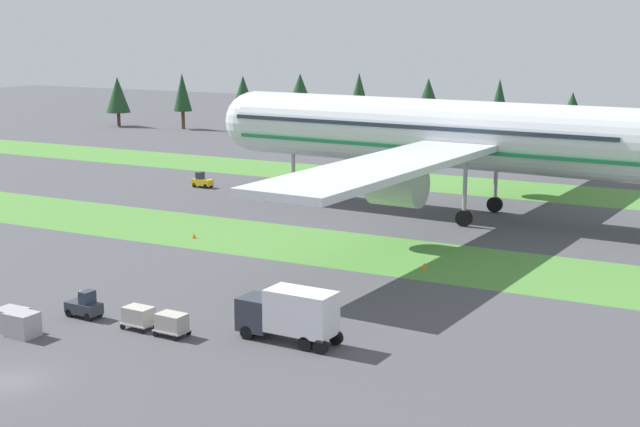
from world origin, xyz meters
The scene contains 15 objects.
ground_plane centered at (0.00, 0.00, 0.00)m, with size 400.00×400.00×0.00m, color #47474C.
grass_strip_near centered at (0.00, 37.94, 0.00)m, with size 320.00×13.24×0.01m, color #4C8438.
grass_strip_far centered at (0.00, 76.43, 0.00)m, with size 320.00×13.24×0.01m, color #4C8438.
airliner centered at (6.61, 57.11, 8.93)m, with size 60.80×75.17×24.90m.
baggage_tug centered at (-4.51, 11.17, 0.81)m, with size 2.65×1.41×1.97m.
cargo_dolly_lead centered at (0.51, 10.95, 0.92)m, with size 2.26×1.59×1.55m.
cargo_dolly_second centered at (3.41, 10.82, 0.92)m, with size 2.26×1.59×1.55m.
catering_truck centered at (10.84, 13.57, 1.95)m, with size 7.02×2.51×3.58m.
pushback_tractor centered at (-28.37, 59.05, 0.81)m, with size 2.67×1.44×1.97m.
ground_crew_marshaller centered at (-5.32, 11.75, 0.95)m, with size 0.46×0.38×1.74m.
uld_container_0 centered at (-6.67, 6.48, 0.80)m, with size 2.00×1.60×1.61m, color #A3A3A8.
uld_container_2 centered at (-5.31, 6.08, 0.82)m, with size 2.00×1.60×1.65m, color #A3A3A8.
taxiway_marker_0 centered at (11.69, 34.98, 0.28)m, with size 0.44×0.44×0.55m, color orange.
taxiway_marker_1 centered at (-12.37, 35.10, 0.25)m, with size 0.44×0.44×0.50m, color orange.
distant_tree_line centered at (1.59, 113.74, 6.90)m, with size 178.41×9.29×11.92m.
Camera 1 is at (39.79, -36.10, 20.29)m, focal length 51.83 mm.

